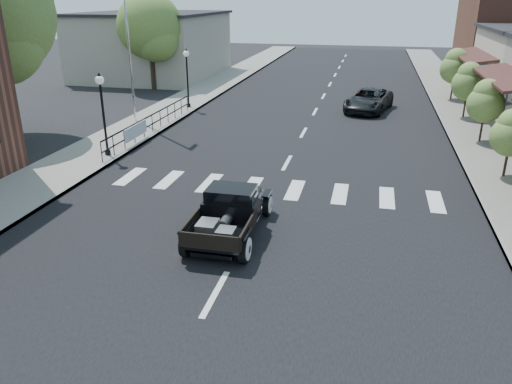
# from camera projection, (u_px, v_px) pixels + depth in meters

# --- Properties ---
(ground) EXTENTS (120.00, 120.00, 0.00)m
(ground) POSITION_uv_depth(u_px,v_px,m) (246.00, 238.00, 14.38)
(ground) COLOR black
(ground) RESTS_ON ground
(road) EXTENTS (14.00, 80.00, 0.02)m
(road) POSITION_uv_depth(u_px,v_px,m) (311.00, 119.00, 27.97)
(road) COLOR black
(road) RESTS_ON ground
(road_markings) EXTENTS (12.00, 60.00, 0.06)m
(road_markings) POSITION_uv_depth(u_px,v_px,m) (298.00, 144.00, 23.44)
(road_markings) COLOR silver
(road_markings) RESTS_ON ground
(sidewalk_left) EXTENTS (3.00, 80.00, 0.15)m
(sidewalk_left) POSITION_uv_depth(u_px,v_px,m) (169.00, 111.00, 29.71)
(sidewalk_left) COLOR #99968B
(sidewalk_left) RESTS_ON ground
(sidewalk_right) EXTENTS (3.00, 80.00, 0.15)m
(sidewalk_right) POSITION_uv_depth(u_px,v_px,m) (472.00, 127.00, 26.17)
(sidewalk_right) COLOR gray
(sidewalk_right) RESTS_ON ground
(low_building_left) EXTENTS (10.00, 12.00, 5.00)m
(low_building_left) POSITION_uv_depth(u_px,v_px,m) (154.00, 46.00, 41.95)
(low_building_left) COLOR #ABA28F
(low_building_left) RESTS_ON ground
(railing) EXTENTS (0.08, 10.00, 1.00)m
(railing) POSITION_uv_depth(u_px,v_px,m) (152.00, 122.00, 24.72)
(railing) COLOR black
(railing) RESTS_ON sidewalk_left
(banner) EXTENTS (0.04, 2.20, 0.60)m
(banner) POSITION_uv_depth(u_px,v_px,m) (136.00, 136.00, 22.97)
(banner) COLOR silver
(banner) RESTS_ON sidewalk_left
(lamp_post_b) EXTENTS (0.36, 0.36, 3.46)m
(lamp_post_b) POSITION_uv_depth(u_px,v_px,m) (103.00, 115.00, 20.71)
(lamp_post_b) COLOR black
(lamp_post_b) RESTS_ON sidewalk_left
(lamp_post_c) EXTENTS (0.36, 0.36, 3.46)m
(lamp_post_c) POSITION_uv_depth(u_px,v_px,m) (187.00, 78.00, 29.77)
(lamp_post_c) COLOR black
(lamp_post_c) RESTS_ON sidewalk_left
(flagpole) EXTENTS (0.12, 0.12, 11.94)m
(flagpole) POSITION_uv_depth(u_px,v_px,m) (125.00, 3.00, 24.91)
(flagpole) COLOR silver
(flagpole) RESTS_ON sidewalk_left
(big_tree_far) EXTENTS (4.60, 4.60, 6.76)m
(big_tree_far) POSITION_uv_depth(u_px,v_px,m) (151.00, 42.00, 35.67)
(big_tree_far) COLOR #557030
(big_tree_far) RESTS_ON ground
(small_tree_b) EXTENTS (1.48, 1.48, 2.47)m
(small_tree_b) POSITION_uv_depth(u_px,v_px,m) (509.00, 144.00, 18.37)
(small_tree_b) COLOR olive
(small_tree_b) RESTS_ON sidewalk_right
(small_tree_c) EXTENTS (1.66, 1.66, 2.77)m
(small_tree_c) POSITION_uv_depth(u_px,v_px,m) (484.00, 112.00, 22.81)
(small_tree_c) COLOR olive
(small_tree_c) RESTS_ON sidewalk_right
(small_tree_d) EXTENTS (1.75, 1.75, 2.91)m
(small_tree_d) POSITION_uv_depth(u_px,v_px,m) (467.00, 91.00, 27.34)
(small_tree_d) COLOR olive
(small_tree_d) RESTS_ON sidewalk_right
(small_tree_e) EXTENTS (1.87, 1.87, 3.11)m
(small_tree_e) POSITION_uv_depth(u_px,v_px,m) (454.00, 75.00, 32.15)
(small_tree_e) COLOR olive
(small_tree_e) RESTS_ON sidewalk_right
(hotrod_pickup) EXTENTS (1.97, 4.19, 1.45)m
(hotrod_pickup) POSITION_uv_depth(u_px,v_px,m) (230.00, 212.00, 14.28)
(hotrod_pickup) COLOR black
(hotrod_pickup) RESTS_ON ground
(second_car) EXTENTS (3.15, 5.07, 1.31)m
(second_car) POSITION_uv_depth(u_px,v_px,m) (369.00, 100.00, 29.77)
(second_car) COLOR black
(second_car) RESTS_ON ground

